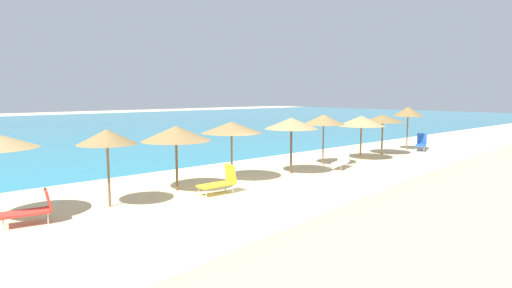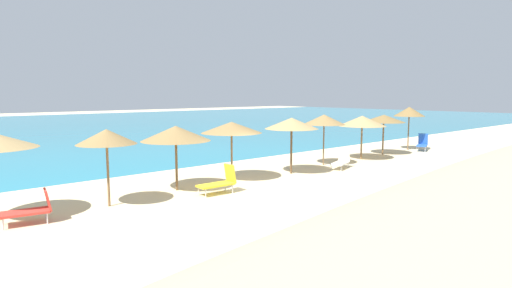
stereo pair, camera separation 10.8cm
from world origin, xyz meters
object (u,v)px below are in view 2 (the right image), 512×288
object	(u,v)px
lounge_chair_3	(341,161)
beach_umbrella_3	(106,137)
beach_umbrella_6	(292,123)
beach_umbrella_8	(362,121)
lounge_chair_1	(31,209)
lounge_chair_2	(422,143)
beach_umbrella_7	(324,120)
beach_umbrella_10	(409,112)
beach_umbrella_9	(384,119)
beach_umbrella_5	(232,127)
beach_umbrella_4	(176,133)
lounge_chair_4	(220,181)

from	to	relation	value
lounge_chair_3	beach_umbrella_3	bearing A→B (deg)	68.10
beach_umbrella_6	beach_umbrella_8	size ratio (longest dim) A/B	0.98
beach_umbrella_6	lounge_chair_1	size ratio (longest dim) A/B	1.83
beach_umbrella_8	lounge_chair_2	size ratio (longest dim) A/B	1.89
beach_umbrella_7	lounge_chair_3	world-z (taller)	beach_umbrella_7
beach_umbrella_6	beach_umbrella_10	xyz separation A→B (m)	(11.95, 0.63, 0.19)
beach_umbrella_9	beach_umbrella_5	bearing A→B (deg)	179.90
lounge_chair_1	lounge_chair_2	world-z (taller)	lounge_chair_2
beach_umbrella_3	beach_umbrella_4	size ratio (longest dim) A/B	0.97
beach_umbrella_5	beach_umbrella_9	distance (m)	11.92
beach_umbrella_4	lounge_chair_3	size ratio (longest dim) A/B	1.87
lounge_chair_1	beach_umbrella_9	bearing A→B (deg)	-76.83
beach_umbrella_10	lounge_chair_4	world-z (taller)	beach_umbrella_10
beach_umbrella_4	beach_umbrella_5	size ratio (longest dim) A/B	1.02
beach_umbrella_9	lounge_chair_2	xyz separation A→B (m)	(3.50, -0.79, -1.74)
beach_umbrella_7	beach_umbrella_8	xyz separation A→B (m)	(3.14, -0.20, -0.20)
beach_umbrella_5	lounge_chair_1	size ratio (longest dim) A/B	1.82
beach_umbrella_4	lounge_chair_3	distance (m)	9.03
beach_umbrella_8	lounge_chair_4	xyz separation A→B (m)	(-11.07, -1.35, -1.75)
lounge_chair_2	beach_umbrella_3	bearing A→B (deg)	67.89
lounge_chair_3	lounge_chair_4	bearing A→B (deg)	73.74
beach_umbrella_5	lounge_chair_3	distance (m)	6.40
beach_umbrella_4	lounge_chair_2	xyz separation A→B (m)	(18.21, -0.73, -1.75)
beach_umbrella_8	lounge_chair_2	xyz separation A→B (m)	(6.20, -0.51, -1.72)
beach_umbrella_3	lounge_chair_2	xyz separation A→B (m)	(21.15, -0.18, -1.86)
beach_umbrella_5	beach_umbrella_6	world-z (taller)	beach_umbrella_6
beach_umbrella_6	beach_umbrella_10	bearing A→B (deg)	3.02
beach_umbrella_9	lounge_chair_4	xyz separation A→B (m)	(-13.77, -1.62, -1.77)
beach_umbrella_7	lounge_chair_1	bearing A→B (deg)	-176.46
beach_umbrella_6	beach_umbrella_9	size ratio (longest dim) A/B	1.02
beach_umbrella_6	lounge_chair_2	size ratio (longest dim) A/B	1.85
beach_umbrella_6	beach_umbrella_7	xyz separation A→B (m)	(3.00, 0.52, 0.03)
lounge_chair_3	beach_umbrella_7	bearing A→B (deg)	-24.43
beach_umbrella_8	beach_umbrella_4	bearing A→B (deg)	178.94
beach_umbrella_3	beach_umbrella_5	size ratio (longest dim) A/B	0.99
beach_umbrella_6	beach_umbrella_10	world-z (taller)	beach_umbrella_10
beach_umbrella_5	beach_umbrella_8	xyz separation A→B (m)	(9.22, -0.30, -0.10)
beach_umbrella_3	beach_umbrella_8	distance (m)	14.96
beach_umbrella_3	beach_umbrella_5	xyz separation A→B (m)	(5.73, 0.63, -0.03)
beach_umbrella_4	lounge_chair_2	world-z (taller)	beach_umbrella_4
beach_umbrella_4	beach_umbrella_7	distance (m)	8.88
beach_umbrella_4	beach_umbrella_10	distance (m)	17.83
beach_umbrella_7	beach_umbrella_9	bearing A→B (deg)	0.76
beach_umbrella_8	lounge_chair_3	bearing A→B (deg)	-161.94
beach_umbrella_3	beach_umbrella_4	distance (m)	2.99
beach_umbrella_10	lounge_chair_1	world-z (taller)	beach_umbrella_10
beach_umbrella_6	lounge_chair_4	bearing A→B (deg)	-168.29
lounge_chair_4	beach_umbrella_6	bearing A→B (deg)	-75.73
beach_umbrella_4	beach_umbrella_8	size ratio (longest dim) A/B	1.00
beach_umbrella_8	beach_umbrella_9	distance (m)	2.71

